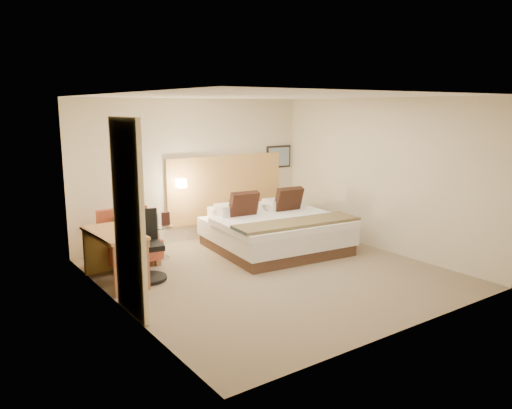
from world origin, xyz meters
TOP-DOWN VIEW (x-y plane):
  - floor at (0.00, 0.00)m, footprint 4.80×5.00m
  - ceiling at (0.00, 0.00)m, footprint 4.80×5.00m
  - wall_back at (0.00, 2.51)m, footprint 4.80×0.02m
  - wall_front at (0.00, -2.51)m, footprint 4.80×0.02m
  - wall_left at (-2.41, 0.00)m, footprint 0.02×5.00m
  - wall_right at (2.41, 0.00)m, footprint 0.02×5.00m
  - headboard_panel at (0.70, 2.47)m, footprint 2.60×0.04m
  - art_frame at (2.02, 2.48)m, footprint 0.62×0.03m
  - art_canvas at (2.02, 2.46)m, footprint 0.54×0.01m
  - lamp_arm at (-0.35, 2.42)m, footprint 0.02×0.12m
  - lamp_shade at (-0.35, 2.36)m, footprint 0.15×0.15m
  - curtain at (-2.36, -0.25)m, footprint 0.06×0.90m
  - bottle_a at (-1.19, 1.73)m, footprint 0.06×0.06m
  - bottle_b at (-1.11, 1.79)m, footprint 0.06×0.06m
  - menu_folder at (-1.01, 1.65)m, footprint 0.13×0.05m
  - bed at (0.82, 1.02)m, footprint 2.37×2.32m
  - lounge_chair at (-1.63, 1.75)m, footprint 0.85×0.74m
  - side_table at (-1.13, 1.71)m, footprint 0.52×0.52m
  - desk at (-2.11, 0.98)m, footprint 0.63×1.26m
  - desk_chair at (-1.72, 0.85)m, footprint 0.69×0.69m

SIDE VIEW (x-z plane):
  - floor at x=0.00m, z-range -0.02..0.00m
  - side_table at x=-1.13m, z-range 0.03..0.61m
  - bed at x=0.82m, z-range -0.19..0.88m
  - lounge_chair at x=-1.63m, z-range -0.09..0.80m
  - desk_chair at x=-1.72m, z-range -0.09..0.94m
  - desk at x=-2.11m, z-range 0.22..0.99m
  - bottle_a at x=-1.19m, z-range 0.57..0.78m
  - bottle_b at x=-1.11m, z-range 0.57..0.78m
  - menu_folder at x=-1.01m, z-range 0.57..0.80m
  - headboard_panel at x=0.70m, z-range 0.30..1.60m
  - lamp_arm at x=-0.35m, z-range 1.14..1.16m
  - lamp_shade at x=-0.35m, z-range 1.07..1.22m
  - curtain at x=-2.36m, z-range 0.01..2.43m
  - wall_back at x=0.00m, z-range 0.00..2.70m
  - wall_front at x=0.00m, z-range 0.00..2.70m
  - wall_left at x=-2.41m, z-range 0.00..2.70m
  - wall_right at x=2.41m, z-range 0.00..2.70m
  - art_frame at x=2.02m, z-range 1.27..1.73m
  - art_canvas at x=2.02m, z-range 1.30..1.70m
  - ceiling at x=0.00m, z-range 2.70..2.72m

